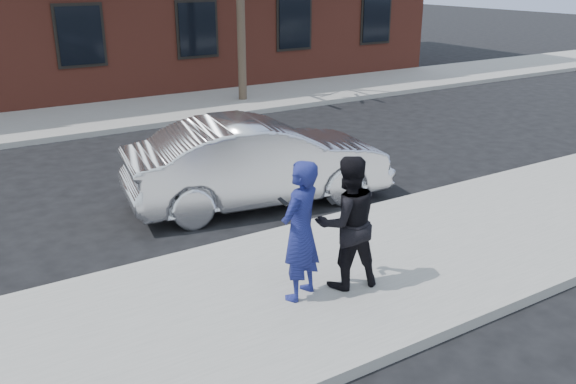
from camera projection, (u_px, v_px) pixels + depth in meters
ground at (327, 278)px, 8.58m from camera, size 100.00×100.00×0.00m
near_sidewalk at (338, 280)px, 8.36m from camera, size 50.00×3.50×0.15m
near_curb at (272, 234)px, 9.79m from camera, size 50.00×0.10×0.15m
far_sidewalk at (101, 117)px, 17.51m from camera, size 50.00×3.50×0.15m
far_curb at (120, 130)px, 16.08m from camera, size 50.00×0.10×0.15m
silver_sedan at (259, 162)px, 11.08m from camera, size 5.00×2.39×1.58m
man_hoodie at (300, 231)px, 7.51m from camera, size 0.78×0.67×1.82m
man_peacoat at (347, 222)px, 7.80m from camera, size 0.99×0.84×1.78m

